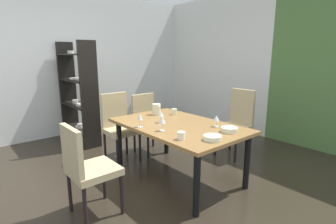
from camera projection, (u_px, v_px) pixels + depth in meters
ground_plane at (132, 182)px, 3.34m from camera, size 5.25×6.11×0.02m
back_panel_interior at (214, 63)px, 5.85m from camera, size 2.77×0.10×2.75m
left_interior_panel at (56, 65)px, 4.95m from camera, size 0.10×6.11×2.75m
dining_table at (178, 130)px, 3.31m from camera, size 1.69×1.06×0.72m
chair_head_near at (86, 166)px, 2.52m from camera, size 0.44×0.44×0.94m
chair_left_near at (119, 124)px, 3.93m from camera, size 0.44×0.44×1.01m
chair_head_far at (237, 120)px, 4.11m from camera, size 0.44×0.45×1.04m
chair_left_far at (148, 120)px, 4.27m from camera, size 0.44×0.44×0.94m
display_shelf at (78, 93)px, 4.69m from camera, size 1.05×0.31×1.80m
wine_glass_left at (216, 118)px, 3.17m from camera, size 0.07×0.07×0.14m
wine_glass_corner at (161, 114)px, 3.35m from camera, size 0.07×0.07×0.15m
wine_glass_north at (140, 117)px, 3.14m from camera, size 0.06×0.06×0.17m
wine_glass_near_window at (162, 120)px, 2.99m from camera, size 0.08×0.08×0.17m
serving_bowl_center at (212, 138)px, 2.68m from camera, size 0.19×0.19×0.05m
serving_bowl_rear at (229, 130)px, 2.97m from camera, size 0.19×0.19×0.05m
cup_west at (181, 136)px, 2.71m from camera, size 0.08×0.08×0.08m
cup_south at (174, 112)px, 3.79m from camera, size 0.08×0.08×0.09m
pitcher_east at (156, 109)px, 3.79m from camera, size 0.14×0.12×0.16m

